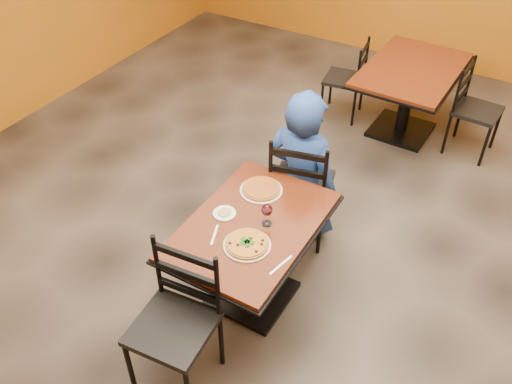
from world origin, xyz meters
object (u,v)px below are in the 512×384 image
Objects in this scene: chair_second_left at (344,79)px; chair_second_right at (477,111)px; chair_main_far at (302,184)px; table_main at (252,244)px; pizza_far at (261,188)px; side_plate at (224,213)px; diner at (303,165)px; plate_far at (261,190)px; plate_main at (247,245)px; table_second at (409,85)px; wine_glass at (267,214)px; chair_main_near at (173,329)px; pizza_main at (247,243)px.

chair_second_left is 1.41m from chair_second_right.
table_main is at bearing 78.03° from chair_main_far.
side_plate is at bearing -105.22° from pizza_far.
pizza_far is at bearing 85.99° from diner.
plate_far is (-0.07, -0.54, 0.09)m from diner.
chair_second_left is (-0.47, 2.76, -0.12)m from table_main.
plate_main is at bearing 168.18° from chair_second_right.
table_second is at bearing -110.54° from chair_main_far.
plate_far is 0.02m from pizza_far.
chair_second_left is 2.47m from pizza_far.
wine_glass is (0.21, -0.28, 0.07)m from pizza_far.
wine_glass reaches higher than table_second.
chair_second_right is (1.00, 3.59, -0.05)m from chair_main_near.
chair_main_far is 3.60× the size of pizza_main.
pizza_far is at bearing 87.24° from chair_main_near.
table_main is at bearing -70.60° from plate_far.
plate_far is at bearing 180.00° from pizza_far.
pizza_main is (-0.85, -2.96, 0.31)m from chair_second_right.
chair_main_far is 0.89m from side_plate.
table_second is at bearing 85.26° from table_main.
diner is at bearing 79.30° from side_plate.
side_plate is (-0.29, 0.18, -0.02)m from pizza_main.
chair_second_right is 3.01m from side_plate.
chair_second_right is (0.70, -0.00, -0.10)m from table_second.
wine_glass is at bearing -92.98° from table_second.
chair_main_near is at bearing 74.98° from chair_main_far.
wine_glass reaches higher than chair_second_right.
chair_main_far is at bearing 78.47° from pizza_far.
chair_main_near reaches higher than pizza_far.
chair_second_right is 3.31× the size of pizza_far.
chair_main_near is at bearing -94.78° from table_main.
chair_main_near is at bearing -103.28° from pizza_main.
pizza_main is at bearing -67.52° from table_main.
table_second is at bearing 87.12° from pizza_main.
chair_main_near is 3.67× the size of pizza_far.
wine_glass is at bearing -54.15° from pizza_far.
chair_main_far reaches higher than side_plate.
chair_second_left is at bearing 95.41° from side_plate.
plate_far is (-0.35, -2.43, 0.19)m from table_second.
table_main is 0.30m from pizza_main.
table_second is at bearing 87.12° from plate_main.
plate_main is 0.57m from plate_far.
table_second is at bearing 87.02° from wine_glass.
table_second is at bearing 94.26° from chair_second_right.
plate_main reaches higher than table_second.
plate_main is 1.11× the size of pizza_far.
chair_second_right is 2.86m from wine_glass.
chair_main_near is 1.71m from diner.
chair_main_far is at bearing 122.71° from diner.
table_second is 2.97m from pizza_main.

